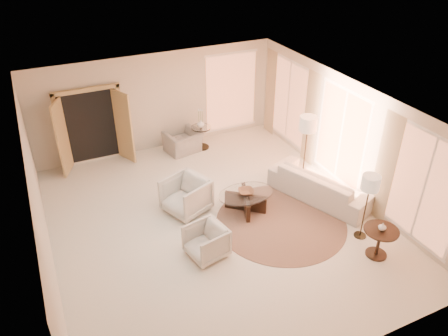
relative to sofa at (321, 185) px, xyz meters
name	(u,v)px	position (x,y,z in m)	size (l,w,h in m)	color
room	(215,169)	(-2.72, 0.21, 1.03)	(7.04, 8.04, 2.83)	silver
windows_right	(343,137)	(0.73, 0.31, 0.98)	(0.10, 6.40, 2.40)	#EC8C5E
window_back_corner	(231,92)	(-0.42, 4.16, 0.98)	(1.70, 0.10, 2.40)	#EC8C5E
curtains_right	(319,125)	(0.68, 1.21, 0.93)	(0.06, 5.20, 2.60)	tan
french_doors	(92,128)	(-4.62, 4.02, 0.70)	(1.95, 0.66, 2.16)	tan
area_rug	(281,222)	(-1.38, -0.44, -0.36)	(2.95, 2.95, 0.01)	#462B21
sofa	(321,185)	(0.00, 0.00, 0.00)	(2.54, 0.99, 0.74)	beige
armchair_left	(186,194)	(-3.17, 0.86, 0.10)	(0.91, 0.86, 0.94)	beige
armchair_right	(206,240)	(-3.34, -0.72, 0.01)	(0.74, 0.69, 0.76)	beige
accent_chair	(183,139)	(-2.22, 3.61, 0.05)	(0.96, 0.62, 0.84)	gray
coffee_table	(246,200)	(-1.90, 0.30, -0.07)	(1.62, 1.62, 0.48)	black
end_table	(380,238)	(-0.17, -2.20, 0.08)	(0.69, 0.69, 0.65)	black
side_table	(201,135)	(-1.65, 3.61, 0.04)	(0.58, 0.58, 0.67)	black
floor_lamp_near	(308,127)	(0.08, 0.88, 1.15)	(0.43, 0.43, 1.79)	black
floor_lamp_far	(370,186)	(-0.08, -1.59, 0.94)	(0.37, 0.37, 1.54)	black
bowl	(246,192)	(-1.90, 0.30, 0.16)	(0.36, 0.36, 0.09)	brown
end_vase	(382,227)	(-0.17, -2.20, 0.36)	(0.16, 0.16, 0.16)	white
side_vase	(201,124)	(-1.65, 3.61, 0.41)	(0.21, 0.21, 0.22)	white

